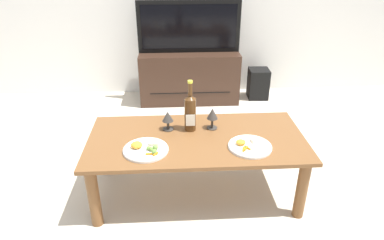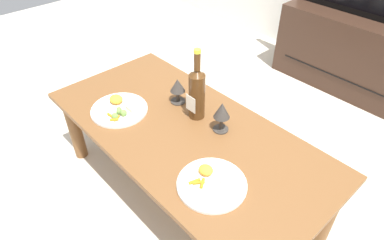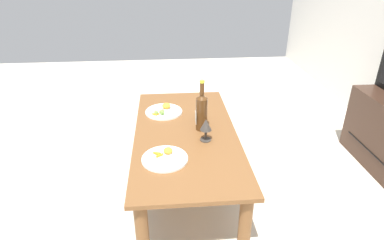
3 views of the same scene
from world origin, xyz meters
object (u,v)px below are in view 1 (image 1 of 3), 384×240
at_px(wine_bottle, 190,111).
at_px(tv_stand, 189,76).
at_px(floor_speaker, 258,84).
at_px(goblet_left, 168,118).
at_px(dinner_plate_right, 249,146).
at_px(dinner_plate_left, 146,149).
at_px(goblet_right, 212,115).
at_px(tv_screen, 189,27).
at_px(dining_table, 196,147).

bearing_deg(wine_bottle, tv_stand, 87.40).
relative_size(floor_speaker, goblet_left, 2.51).
xyz_separation_m(wine_bottle, dinner_plate_right, (0.35, -0.25, -0.13)).
distance_m(tv_stand, dinner_plate_left, 1.78).
relative_size(tv_stand, dinner_plate_left, 3.83).
xyz_separation_m(goblet_right, dinner_plate_left, (-0.43, -0.26, -0.09)).
xyz_separation_m(goblet_right, dinner_plate_right, (0.20, -0.26, -0.09)).
height_order(tv_stand, dinner_plate_left, tv_stand).
bearing_deg(goblet_left, tv_screen, 81.73).
xyz_separation_m(dinner_plate_left, dinner_plate_right, (0.63, 0.00, -0.00)).
relative_size(dinner_plate_left, dinner_plate_right, 1.03).
relative_size(tv_screen, wine_bottle, 3.01).
relative_size(floor_speaker, dinner_plate_left, 1.21).
xyz_separation_m(floor_speaker, dinner_plate_left, (-1.12, -1.75, 0.28)).
bearing_deg(tv_screen, floor_speaker, 0.99).
xyz_separation_m(tv_stand, floor_speaker, (0.77, 0.01, -0.10)).
height_order(dining_table, floor_speaker, dining_table).
distance_m(floor_speaker, goblet_left, 1.82).
bearing_deg(tv_screen, tv_stand, 90.00).
relative_size(floor_speaker, dinner_plate_right, 1.24).
relative_size(dining_table, goblet_left, 10.56).
height_order(tv_screen, wine_bottle, tv_screen).
bearing_deg(tv_screen, dining_table, -91.19).
height_order(floor_speaker, wine_bottle, wine_bottle).
xyz_separation_m(goblet_left, dinner_plate_left, (-0.13, -0.26, -0.08)).
bearing_deg(tv_stand, dinner_plate_left, -101.32).
height_order(tv_stand, goblet_left, goblet_left).
height_order(tv_screen, dinner_plate_left, tv_screen).
distance_m(dining_table, tv_stand, 1.61).
bearing_deg(floor_speaker, dining_table, -114.34).
xyz_separation_m(dining_table, dinner_plate_left, (-0.32, -0.14, 0.08)).
bearing_deg(tv_screen, wine_bottle, -92.61).
height_order(tv_screen, dinner_plate_right, tv_screen).
bearing_deg(floor_speaker, goblet_right, -112.67).
relative_size(dining_table, goblet_right, 9.40).
height_order(goblet_left, goblet_right, goblet_right).
relative_size(dining_table, dinner_plate_right, 5.22).
bearing_deg(goblet_left, goblet_right, -0.00).
bearing_deg(dinner_plate_left, goblet_right, 31.11).
bearing_deg(wine_bottle, goblet_left, 175.96).
bearing_deg(tv_stand, goblet_left, -98.25).
relative_size(tv_stand, goblet_left, 7.96).
distance_m(tv_stand, goblet_right, 1.51).
bearing_deg(wine_bottle, dinner_plate_left, -138.55).
xyz_separation_m(tv_stand, wine_bottle, (-0.07, -1.49, 0.30)).
distance_m(tv_screen, goblet_right, 1.51).
bearing_deg(dinner_plate_right, dining_table, 156.20).
bearing_deg(goblet_right, dinner_plate_left, -148.89).
distance_m(wine_bottle, dinner_plate_left, 0.39).
bearing_deg(dinner_plate_right, tv_screen, 99.13).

